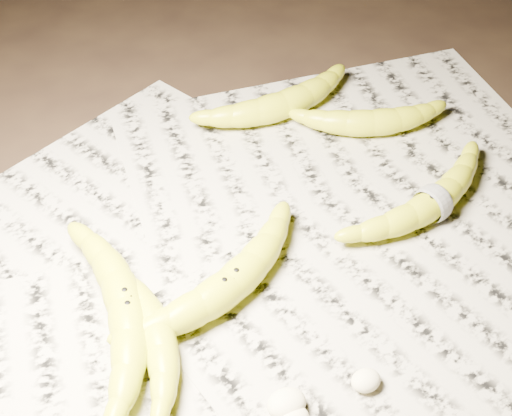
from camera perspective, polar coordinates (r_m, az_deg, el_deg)
name	(u,v)px	position (r m, az deg, el deg)	size (l,w,h in m)	color
ground	(264,251)	(0.83, 0.63, -3.49)	(3.00, 3.00, 0.00)	black
newspaper_patch	(284,267)	(0.80, 2.25, -4.72)	(0.90, 0.70, 0.01)	#A8A290
banana_left_a	(126,306)	(0.75, -10.39, -7.75)	(0.23, 0.07, 0.04)	#C0CA19
banana_left_b	(155,326)	(0.73, -8.11, -9.36)	(0.18, 0.06, 0.04)	#C0CA19
banana_center	(229,283)	(0.76, -2.15, -6.05)	(0.23, 0.07, 0.04)	#C0CA19
banana_taped	(433,201)	(0.87, 13.99, 0.54)	(0.22, 0.06, 0.04)	#C0CA19
banana_upper_a	(282,103)	(0.99, 2.13, 8.40)	(0.21, 0.07, 0.04)	#C0CA19
banana_upper_b	(372,121)	(0.98, 9.29, 6.92)	(0.18, 0.06, 0.04)	#C0CA19
measuring_tape	(433,201)	(0.87, 13.99, 0.54)	(0.05, 0.05, 0.00)	white
flesh_chunk_a	(287,401)	(0.69, 2.48, -15.20)	(0.04, 0.03, 0.02)	beige
flesh_chunk_c	(366,378)	(0.71, 8.81, -13.30)	(0.03, 0.03, 0.02)	beige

